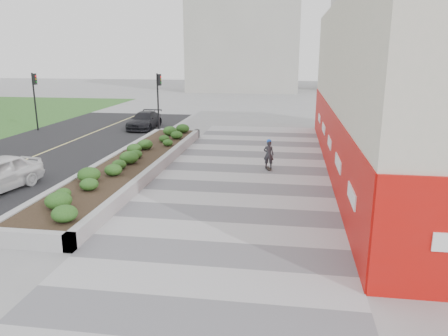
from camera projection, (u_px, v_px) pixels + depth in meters
The scene contains 12 objects.
ground at pixel (221, 234), 13.88m from camera, with size 160.00×160.00×0.00m, color gray.
walkway at pixel (233, 203), 16.75m from camera, with size 8.00×36.00×0.01m, color #A8A8AD.
building at pixel (397, 88), 20.44m from camera, with size 6.04×24.08×8.00m.
planter at pixel (132, 162), 21.26m from camera, with size 3.00×18.00×0.90m.
street at pixel (11, 166), 22.31m from camera, with size 10.00×40.00×0.00m, color black.
traffic_signal_near at pixel (159, 94), 30.95m from camera, with size 0.33×0.28×4.20m.
traffic_signal_far at pixel (35, 93), 31.80m from camera, with size 0.33×0.28×4.20m.
distant_bldg_north_l at pixel (245, 22), 64.61m from camera, with size 16.00×12.00×20.00m, color #ADAAA3.
distant_bldg_north_r at pixel (380, 9), 65.99m from camera, with size 14.00×10.00×24.00m, color #ADAAA3.
manhole_cover at pixel (246, 204), 16.68m from camera, with size 0.44×0.44×0.01m, color #595654.
skateboarder at pixel (269, 154), 21.38m from camera, with size 0.54×0.75×1.53m.
car_dark at pixel (145, 120), 33.09m from camera, with size 1.77×4.35×1.26m, color black.
Camera 1 is at (2.03, -12.72, 5.60)m, focal length 35.00 mm.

